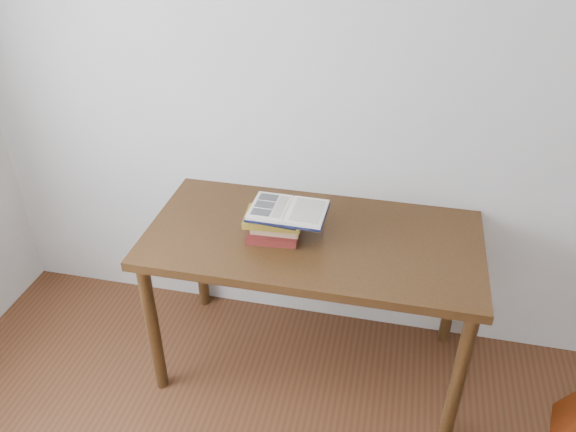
# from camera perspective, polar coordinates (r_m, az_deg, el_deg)

# --- Properties ---
(room_shell) EXTENTS (3.54, 3.54, 2.62)m
(room_shell) POSITION_cam_1_polar(r_m,az_deg,el_deg) (1.01, -17.49, -6.36)
(room_shell) COLOR beige
(room_shell) RESTS_ON ground
(desk) EXTENTS (1.50, 0.75, 0.80)m
(desk) POSITION_cam_1_polar(r_m,az_deg,el_deg) (2.57, 2.50, -3.72)
(desk) COLOR #422710
(desk) RESTS_ON ground
(book_stack) EXTENTS (0.26, 0.21, 0.13)m
(book_stack) POSITION_cam_1_polar(r_m,az_deg,el_deg) (2.48, -1.31, -0.72)
(book_stack) COLOR maroon
(book_stack) RESTS_ON desk
(open_book) EXTENTS (0.34, 0.24, 0.03)m
(open_book) POSITION_cam_1_polar(r_m,az_deg,el_deg) (2.42, 0.03, 0.57)
(open_book) COLOR black
(open_book) RESTS_ON book_stack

